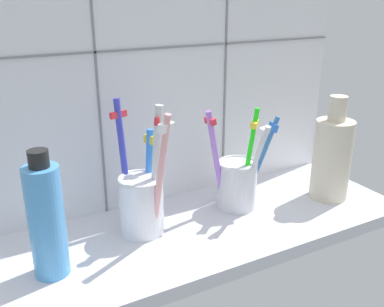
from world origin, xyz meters
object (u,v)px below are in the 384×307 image
object	(u,v)px
toothbrush_cup_left	(143,198)
toothbrush_cup_right	(238,180)
ceramic_vase	(332,157)
soap_bottle	(46,220)

from	to	relation	value
toothbrush_cup_left	toothbrush_cup_right	xyz separation A→B (cm)	(15.98, -0.12, -0.67)
toothbrush_cup_left	ceramic_vase	xyz separation A→B (cm)	(31.36, -4.40, 1.85)
toothbrush_cup_left	soap_bottle	xyz separation A→B (cm)	(-13.66, -3.89, 2.07)
toothbrush_cup_left	ceramic_vase	bearing A→B (deg)	-7.98
soap_bottle	toothbrush_cup_right	bearing A→B (deg)	7.23
toothbrush_cup_right	soap_bottle	size ratio (longest dim) A/B	1.03
toothbrush_cup_left	toothbrush_cup_right	size ratio (longest dim) A/B	1.15
toothbrush_cup_right	soap_bottle	xyz separation A→B (cm)	(-29.64, -3.76, 2.74)
soap_bottle	ceramic_vase	bearing A→B (deg)	-0.65
ceramic_vase	toothbrush_cup_left	bearing A→B (deg)	172.02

